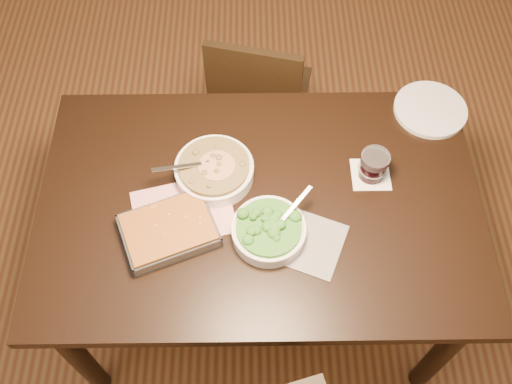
{
  "coord_description": "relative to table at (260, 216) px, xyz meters",
  "views": [
    {
      "loc": [
        -0.02,
        -0.93,
        2.29
      ],
      "look_at": [
        -0.01,
        0.0,
        0.8
      ],
      "focal_mm": 40.0,
      "sensor_mm": 36.0,
      "label": 1
    }
  ],
  "objects": [
    {
      "name": "dinner_plate",
      "position": [
        0.6,
        0.36,
        0.1
      ],
      "size": [
        0.25,
        0.25,
        0.02
      ],
      "primitive_type": "cylinder",
      "color": "silver",
      "rests_on": "table"
    },
    {
      "name": "table",
      "position": [
        0.0,
        0.0,
        0.0
      ],
      "size": [
        1.4,
        0.9,
        0.75
      ],
      "color": "black",
      "rests_on": "ground"
    },
    {
      "name": "chair_far",
      "position": [
        0.01,
        0.7,
        -0.2
      ],
      "size": [
        0.46,
        0.46,
        0.81
      ],
      "rotation": [
        0.0,
        0.0,
        2.91
      ],
      "color": "black",
      "rests_on": "ground"
    },
    {
      "name": "stew_bowl",
      "position": [
        -0.14,
        0.1,
        0.13
      ],
      "size": [
        0.28,
        0.25,
        0.1
      ],
      "color": "white",
      "rests_on": "table"
    },
    {
      "name": "magazine_b",
      "position": [
        0.11,
        -0.14,
        0.1
      ],
      "size": [
        0.33,
        0.29,
        0.0
      ],
      "primitive_type": "cube",
      "rotation": [
        0.0,
        0.0,
        -0.39
      ],
      "color": "#25252C",
      "rests_on": "table"
    },
    {
      "name": "coaster",
      "position": [
        0.36,
        0.09,
        0.1
      ],
      "size": [
        0.12,
        0.12,
        0.0
      ],
      "primitive_type": "cube",
      "color": "white",
      "rests_on": "table"
    },
    {
      "name": "wine_tumbler",
      "position": [
        0.36,
        0.09,
        0.15
      ],
      "size": [
        0.09,
        0.09,
        0.1
      ],
      "color": "black",
      "rests_on": "coaster"
    },
    {
      "name": "ground",
      "position": [
        0.0,
        0.0,
        -0.65
      ],
      "size": [
        4.0,
        4.0,
        0.0
      ],
      "primitive_type": "plane",
      "color": "#462214",
      "rests_on": "ground"
    },
    {
      "name": "baking_dish",
      "position": [
        -0.28,
        -0.12,
        0.12
      ],
      "size": [
        0.33,
        0.29,
        0.05
      ],
      "rotation": [
        0.0,
        0.0,
        0.37
      ],
      "color": "silver",
      "rests_on": "table"
    },
    {
      "name": "broccoli_bowl",
      "position": [
        0.03,
        -0.12,
        0.13
      ],
      "size": [
        0.23,
        0.23,
        0.09
      ],
      "color": "white",
      "rests_on": "table"
    },
    {
      "name": "magazine_a",
      "position": [
        -0.24,
        -0.04,
        0.1
      ],
      "size": [
        0.35,
        0.29,
        0.01
      ],
      "primitive_type": "cube",
      "rotation": [
        0.0,
        0.0,
        0.24
      ],
      "color": "#B3334B",
      "rests_on": "table"
    }
  ]
}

